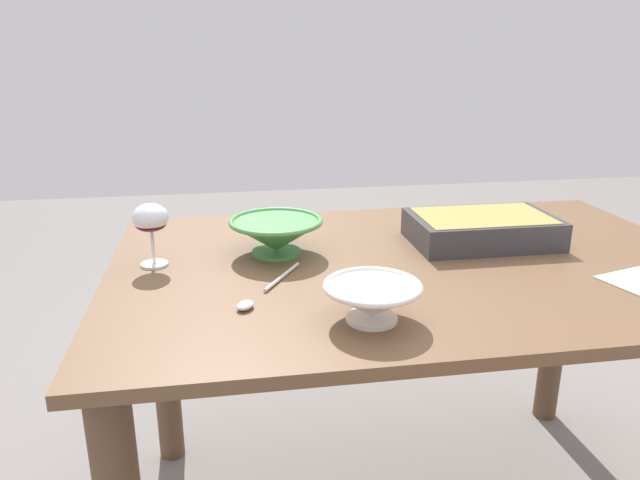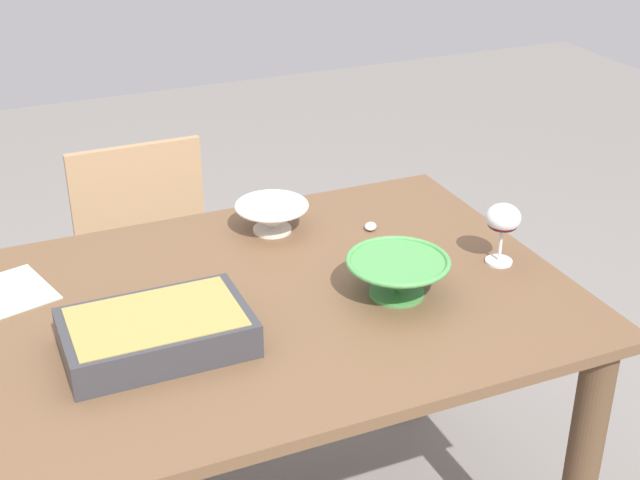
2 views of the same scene
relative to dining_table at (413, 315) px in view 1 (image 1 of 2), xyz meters
The scene contains 6 objects.
dining_table is the anchor object (origin of this frame).
wine_glass 0.66m from the dining_table, behind, with size 0.08×0.08×0.15m.
casserole_dish 0.30m from the dining_table, 25.81° to the left, with size 0.36×0.23×0.07m.
mixing_bowl 0.39m from the dining_table, 162.34° to the left, with size 0.23×0.23×0.09m.
small_bowl 0.40m from the dining_table, 121.40° to the right, with size 0.18×0.18×0.08m.
serving_spoon 0.44m from the dining_table, 157.68° to the right, with size 0.16×0.25×0.01m.
Camera 1 is at (-0.44, -1.29, 1.26)m, focal length 33.62 mm.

